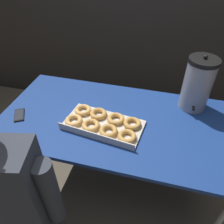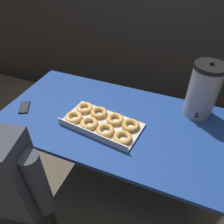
# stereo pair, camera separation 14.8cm
# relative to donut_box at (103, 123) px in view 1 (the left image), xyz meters

# --- Properties ---
(ground_plane) EXTENTS (12.00, 12.00, 0.00)m
(ground_plane) POSITION_rel_donut_box_xyz_m (0.06, 0.09, -0.79)
(ground_plane) COLOR brown
(folding_table) EXTENTS (1.60, 0.83, 0.77)m
(folding_table) POSITION_rel_donut_box_xyz_m (0.06, 0.09, -0.07)
(folding_table) COLOR navy
(folding_table) RESTS_ON ground
(donut_box) EXTENTS (0.55, 0.34, 0.05)m
(donut_box) POSITION_rel_donut_box_xyz_m (0.00, 0.00, 0.00)
(donut_box) COLOR beige
(donut_box) RESTS_ON folding_table
(coffee_urn) EXTENTS (0.20, 0.23, 0.41)m
(coffee_urn) POSITION_rel_donut_box_xyz_m (0.58, 0.37, 0.17)
(coffee_urn) COLOR #939399
(coffee_urn) RESTS_ON folding_table
(cell_phone) EXTENTS (0.12, 0.15, 0.01)m
(cell_phone) POSITION_rel_donut_box_xyz_m (-0.61, -0.05, -0.02)
(cell_phone) COLOR black
(cell_phone) RESTS_ON folding_table
(person_seated) EXTENTS (0.61, 0.33, 1.30)m
(person_seated) POSITION_rel_donut_box_xyz_m (-0.38, -0.59, -0.17)
(person_seated) COLOR #33332D
(person_seated) RESTS_ON ground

